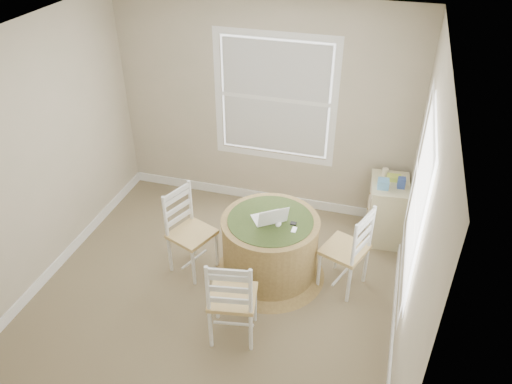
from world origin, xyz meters
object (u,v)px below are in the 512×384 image
(chair_left, at_px, (192,234))
(chair_right, at_px, (345,249))
(laptop, at_px, (270,218))
(round_table, at_px, (270,245))
(corner_chest, at_px, (386,210))
(chair_near, at_px, (233,297))

(chair_left, distance_m, chair_right, 1.59)
(chair_left, relative_size, chair_right, 1.00)
(chair_right, height_order, laptop, chair_right)
(round_table, xyz_separation_m, chair_left, (-0.81, -0.14, 0.08))
(laptop, height_order, corner_chest, laptop)
(round_table, bearing_deg, chair_near, -96.35)
(chair_near, relative_size, corner_chest, 1.27)
(chair_left, relative_size, chair_near, 1.00)
(round_table, distance_m, laptop, 0.36)
(chair_left, distance_m, chair_near, 1.02)
(laptop, bearing_deg, round_table, -166.97)
(corner_chest, bearing_deg, round_table, -142.88)
(chair_left, bearing_deg, round_table, -58.65)
(round_table, relative_size, chair_left, 1.25)
(chair_right, xyz_separation_m, laptop, (-0.77, -0.06, 0.27))
(chair_left, height_order, corner_chest, chair_left)
(chair_left, bearing_deg, laptop, -59.15)
(chair_left, xyz_separation_m, chair_right, (1.58, 0.20, 0.00))
(chair_near, xyz_separation_m, corner_chest, (1.23, 1.89, -0.10))
(round_table, relative_size, laptop, 2.86)
(chair_near, distance_m, laptop, 0.93)
(chair_near, bearing_deg, chair_left, -56.94)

